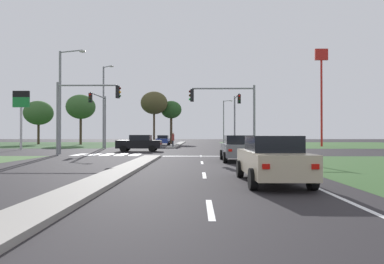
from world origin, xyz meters
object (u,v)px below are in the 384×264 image
object	(u,v)px
street_lamp_third	(104,103)
treeline_fourth	(171,110)
car_blue_second	(163,140)
traffic_signal_far_left	(100,111)
street_lamp_second	(62,96)
car_beige_fourth	(272,159)
street_lamp_fourth	(224,119)
car_grey_near	(238,148)
fastfood_pole_sign	(321,77)
treeline_second	(81,107)
treeline_third	(154,103)
pedestrian_at_median	(173,138)
traffic_signal_near_right	(229,107)
fuel_price_totem	(21,107)
traffic_signal_near_left	(81,105)
treeline_near	(39,113)
car_black_third	(140,143)
traffic_signal_far_right	(236,112)

from	to	relation	value
street_lamp_third	treeline_fourth	distance (m)	21.43
car_blue_second	traffic_signal_far_left	xyz separation A→B (m)	(-5.32, -16.53, 3.48)
street_lamp_second	street_lamp_third	size ratio (longest dim) A/B	0.86
car_beige_fourth	traffic_signal_far_left	world-z (taller)	traffic_signal_far_left
street_lamp_fourth	treeline_fourth	xyz separation A→B (m)	(-10.11, -3.39, 1.54)
car_grey_near	car_blue_second	xyz separation A→B (m)	(-8.03, 32.85, -0.00)
fastfood_pole_sign	treeline_second	distance (m)	38.47
street_lamp_fourth	car_beige_fourth	bearing A→B (deg)	-93.03
car_blue_second	car_beige_fourth	distance (m)	42.74
car_blue_second	treeline_third	bearing A→B (deg)	-68.49
car_grey_near	pedestrian_at_median	world-z (taller)	pedestrian_at_median
traffic_signal_near_right	fastfood_pole_sign	world-z (taller)	fastfood_pole_sign
fuel_price_totem	treeline_third	distance (m)	25.78
street_lamp_second	treeline_fourth	bearing A→B (deg)	78.83
traffic_signal_near_left	traffic_signal_far_left	xyz separation A→B (m)	(-1.81, 11.19, 0.34)
car_blue_second	street_lamp_second	bearing A→B (deg)	77.05
treeline_third	traffic_signal_near_left	bearing A→B (deg)	-92.27
car_grey_near	street_lamp_second	bearing A→B (deg)	152.12
treeline_near	treeline_second	size ratio (longest dim) A/B	0.89
fuel_price_totem	traffic_signal_far_left	bearing A→B (deg)	5.33
car_beige_fourth	treeline_second	distance (m)	50.02
traffic_signal_near_left	pedestrian_at_median	size ratio (longest dim) A/B	3.19
street_lamp_third	car_black_third	bearing A→B (deg)	-54.99
car_blue_second	traffic_signal_near_left	distance (m)	28.12
street_lamp_second	fuel_price_totem	world-z (taller)	street_lamp_second
car_grey_near	fastfood_pole_sign	distance (m)	31.70
car_blue_second	traffic_signal_far_right	size ratio (longest dim) A/B	0.74
car_grey_near	traffic_signal_near_right	distance (m)	5.93
car_black_third	fuel_price_totem	xyz separation A→B (m)	(-13.65, 3.67, 3.90)
car_blue_second	treeline_third	world-z (taller)	treeline_third
street_lamp_third	traffic_signal_near_right	bearing A→B (deg)	-47.21
car_blue_second	fastfood_pole_sign	size ratio (longest dim) A/B	0.33
street_lamp_third	treeline_third	world-z (taller)	street_lamp_third
street_lamp_second	fastfood_pole_sign	xyz separation A→B (m)	(28.88, 19.08, 4.94)
treeline_near	treeline_fourth	size ratio (longest dim) A/B	0.96
pedestrian_at_median	treeline_third	distance (m)	18.36
traffic_signal_far_right	fastfood_pole_sign	xyz separation A→B (m)	(13.13, 9.62, 5.66)
treeline_second	traffic_signal_near_right	bearing A→B (deg)	-53.62
car_grey_near	treeline_near	bearing A→B (deg)	129.39
treeline_third	car_beige_fourth	bearing A→B (deg)	-77.92
fastfood_pole_sign	treeline_fourth	xyz separation A→B (m)	(-22.32, 14.15, -3.63)
traffic_signal_far_right	street_lamp_third	world-z (taller)	street_lamp_third
car_grey_near	traffic_signal_far_right	distance (m)	17.24
traffic_signal_near_right	street_lamp_fourth	bearing A→B (deg)	85.85
street_lamp_second	fuel_price_totem	size ratio (longest dim) A/B	1.35
car_black_third	treeline_fourth	size ratio (longest dim) A/B	0.54
car_beige_fourth	traffic_signal_near_right	size ratio (longest dim) A/B	0.85
traffic_signal_far_left	fuel_price_totem	bearing A→B (deg)	-174.67
car_grey_near	fuel_price_totem	xyz separation A→B (m)	(-21.80, 15.54, 3.91)
car_grey_near	street_lamp_fourth	world-z (taller)	street_lamp_fourth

